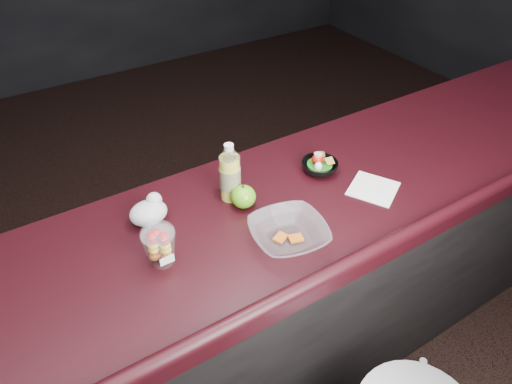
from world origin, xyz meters
TOP-DOWN VIEW (x-y plane):
  - counter at (0.00, 0.30)m, footprint 4.06×0.71m
  - lemonade_bottle at (0.04, 0.42)m, footprint 0.07×0.07m
  - fruit_cup at (-0.29, 0.27)m, footprint 0.10×0.10m
  - green_apple at (0.05, 0.36)m, footprint 0.09×0.09m
  - plastic_bag at (-0.25, 0.46)m, footprint 0.13×0.10m
  - snack_bowl at (0.40, 0.38)m, footprint 0.15×0.15m
  - takeout_bowl at (0.09, 0.14)m, footprint 0.28×0.28m
  - paper_napkin at (0.50, 0.19)m, footprint 0.22×0.22m

SIDE VIEW (x-z plane):
  - counter at x=0.00m, z-range 0.00..1.02m
  - paper_napkin at x=0.50m, z-range 1.02..1.02m
  - snack_bowl at x=0.40m, z-range 1.01..1.08m
  - takeout_bowl at x=0.09m, z-range 1.02..1.08m
  - green_apple at x=0.05m, z-range 1.02..1.11m
  - plastic_bag at x=-0.25m, z-range 1.01..1.11m
  - fruit_cup at x=-0.29m, z-range 1.02..1.17m
  - lemonade_bottle at x=0.04m, z-range 1.00..1.22m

